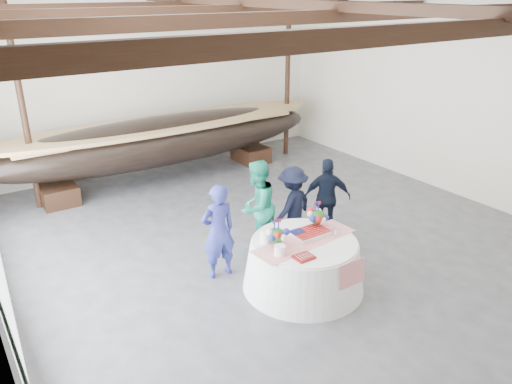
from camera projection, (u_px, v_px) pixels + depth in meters
floor at (288, 248)px, 9.54m from camera, size 10.00×12.00×0.01m
wall_back at (154, 83)px, 13.28m from camera, size 10.00×0.02×4.50m
wall_right at (467, 101)px, 11.26m from camera, size 0.02×12.00×4.50m
pavilion_structure at (266, 26)px, 8.63m from camera, size 9.80×11.76×4.50m
longboat_display at (162, 140)px, 12.53m from camera, size 8.88×1.78×1.66m
banquet_table at (304, 264)px, 8.17m from camera, size 2.00×2.00×0.86m
tabletop_items at (298, 230)px, 8.03m from camera, size 1.89×0.95×0.40m
guest_woman_blue at (218, 231)px, 8.36m from camera, size 0.63×0.43×1.68m
guest_woman_teal at (257, 207)px, 9.18m from camera, size 1.06×0.97×1.77m
guest_man_left at (292, 206)px, 9.47m from camera, size 1.13×0.84×1.56m
guest_man_right at (327, 197)px, 9.80m from camera, size 1.00×0.84×1.60m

